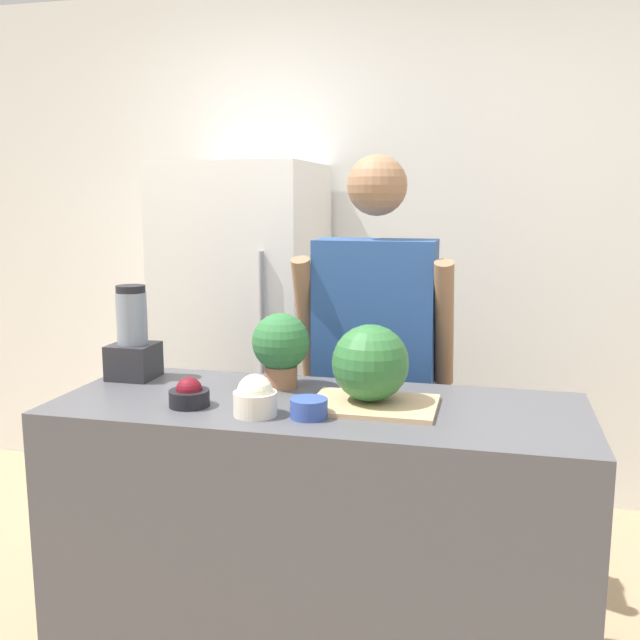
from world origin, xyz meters
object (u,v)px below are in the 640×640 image
object	(u,v)px
bowl_cream	(255,398)
bowl_small_blue	(309,408)
blender	(133,341)
refrigerator	(246,340)
watermelon	(370,363)
person	(374,378)
bowl_cherries	(189,395)
potted_plant	(281,346)

from	to	relation	value
bowl_cream	bowl_small_blue	distance (m)	0.16
blender	refrigerator	bearing A→B (deg)	88.95
watermelon	bowl_small_blue	size ratio (longest dim) A/B	2.16
watermelon	blender	xyz separation A→B (m)	(-0.85, 0.13, 0.00)
person	bowl_cream	world-z (taller)	person
refrigerator	blender	distance (m)	1.11
person	bowl_cream	bearing A→B (deg)	-106.97
bowl_cherries	bowl_cream	bearing A→B (deg)	-9.84
watermelon	bowl_cherries	world-z (taller)	watermelon
bowl_cream	potted_plant	xyz separation A→B (m)	(-0.02, 0.31, 0.09)
blender	bowl_cherries	bearing A→B (deg)	-39.64
person	potted_plant	distance (m)	0.52
watermelon	potted_plant	xyz separation A→B (m)	(-0.32, 0.14, 0.01)
watermelon	blender	distance (m)	0.86
person	bowl_small_blue	bearing A→B (deg)	-95.49
bowl_cream	blender	distance (m)	0.63
bowl_small_blue	blender	distance (m)	0.77
person	watermelon	distance (m)	0.59
refrigerator	bowl_cream	world-z (taller)	refrigerator
person	bowl_small_blue	world-z (taller)	person
refrigerator	potted_plant	distance (m)	1.21
person	bowl_cherries	distance (m)	0.83
potted_plant	refrigerator	bearing A→B (deg)	115.18
bowl_small_blue	potted_plant	world-z (taller)	potted_plant
watermelon	refrigerator	bearing A→B (deg)	124.23
person	bowl_cream	size ratio (longest dim) A/B	13.56
refrigerator	potted_plant	bearing A→B (deg)	-64.82
bowl_small_blue	blender	size ratio (longest dim) A/B	0.33
potted_plant	person	bearing A→B (deg)	59.98
bowl_small_blue	potted_plant	xyz separation A→B (m)	(-0.17, 0.30, 0.11)
bowl_cream	person	bearing A→B (deg)	73.03
bowl_cherries	bowl_small_blue	distance (m)	0.38
bowl_cherries	potted_plant	bearing A→B (deg)	53.74
bowl_cream	bowl_small_blue	world-z (taller)	bowl_cream
bowl_cream	blender	xyz separation A→B (m)	(-0.55, 0.31, 0.08)
bowl_cherries	bowl_cream	size ratio (longest dim) A/B	0.96
bowl_cherries	blender	distance (m)	0.43
refrigerator	bowl_cherries	xyz separation A→B (m)	(0.31, -1.36, 0.11)
watermelon	blender	world-z (taller)	blender
person	potted_plant	bearing A→B (deg)	-120.02
person	watermelon	world-z (taller)	person
refrigerator	bowl_small_blue	distance (m)	1.54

